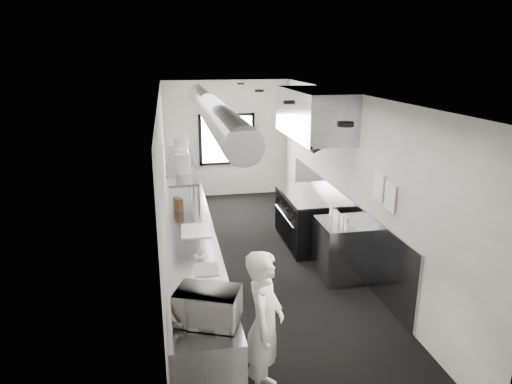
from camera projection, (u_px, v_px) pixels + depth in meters
name	position (u px, v px, depth m)	size (l,w,h in m)	color
floor	(259.00, 263.00, 7.77)	(3.00, 8.00, 0.01)	black
ceiling	(259.00, 94.00, 6.96)	(3.00, 8.00, 0.01)	silver
wall_back	(227.00, 139.00, 11.12)	(3.00, 0.02, 2.80)	silver
wall_front	(359.00, 318.00, 3.60)	(3.00, 0.02, 2.80)	silver
wall_left	(164.00, 188.00, 7.09)	(0.02, 8.00, 2.80)	silver
wall_right	(348.00, 178.00, 7.63)	(0.02, 8.00, 2.80)	silver
wall_cladding	(337.00, 220.00, 8.16)	(0.03, 5.50, 1.10)	#8F929C
hvac_duct	(211.00, 109.00, 7.28)	(0.40, 0.40, 6.40)	#999BA1
service_window	(227.00, 139.00, 11.09)	(1.36, 0.05, 1.25)	white
exhaust_hood	(314.00, 114.00, 7.93)	(0.81, 2.20, 0.88)	#8F929C
prep_counter	(191.00, 256.00, 6.96)	(0.70, 6.00, 0.90)	#8F929C
pass_shelf	(181.00, 164.00, 8.05)	(0.45, 3.00, 0.68)	#8F929C
range	(307.00, 218.00, 8.48)	(0.88, 1.60, 0.94)	black
bottle_station	(340.00, 249.00, 7.19)	(0.65, 0.80, 0.90)	#8F929C
far_work_table	(182.00, 188.00, 10.44)	(0.70, 1.20, 0.90)	#8F929C
notice_sheet_a	(379.00, 186.00, 6.44)	(0.02, 0.28, 0.38)	white
notice_sheet_b	(390.00, 197.00, 6.13)	(0.02, 0.28, 0.38)	white
line_cook	(264.00, 325.00, 4.58)	(0.58, 0.38, 1.59)	white
microwave	(208.00, 306.00, 4.40)	(0.56, 0.42, 0.33)	silver
deli_tub_a	(187.00, 300.00, 4.73)	(0.16, 0.16, 0.11)	beige
deli_tub_b	(190.00, 296.00, 4.83)	(0.14, 0.14, 0.10)	beige
newspaper	(206.00, 269.00, 5.51)	(0.29, 0.36, 0.01)	silver
small_plate	(200.00, 256.00, 5.88)	(0.16, 0.16, 0.01)	white
pastry	(200.00, 252.00, 5.87)	(0.09, 0.09, 0.09)	#D5BF70
cutting_board	(196.00, 231.00, 6.70)	(0.43, 0.57, 0.02)	white
knife_block	(178.00, 204.00, 7.56)	(0.09, 0.20, 0.22)	brown
plate_stack_a	(183.00, 164.00, 7.26)	(0.26, 0.26, 0.30)	white
plate_stack_b	(181.00, 157.00, 7.72)	(0.22, 0.22, 0.29)	white
plate_stack_c	(181.00, 148.00, 8.26)	(0.26, 0.26, 0.37)	white
plate_stack_d	(180.00, 145.00, 8.66)	(0.22, 0.22, 0.34)	white
squeeze_bottle_a	(347.00, 223.00, 6.74)	(0.07, 0.07, 0.20)	white
squeeze_bottle_b	(342.00, 221.00, 6.88)	(0.06, 0.06, 0.17)	white
squeeze_bottle_c	(338.00, 217.00, 7.03)	(0.06, 0.06, 0.17)	white
squeeze_bottle_d	(335.00, 215.00, 7.12)	(0.06, 0.06, 0.18)	white
squeeze_bottle_e	(331.00, 210.00, 7.32)	(0.06, 0.06, 0.18)	white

